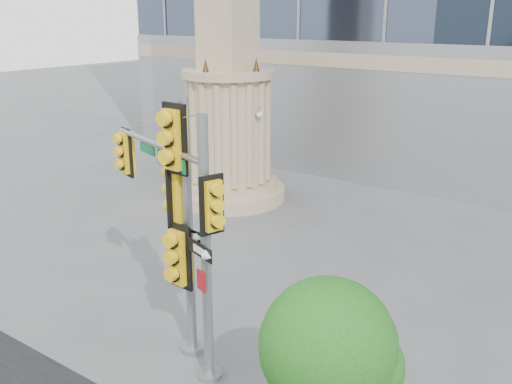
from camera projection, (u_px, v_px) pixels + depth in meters
The scene contains 5 objects.
ground at pixel (193, 351), 12.61m from camera, with size 120.00×120.00×0.00m, color #545456.
monument at pixel (228, 58), 21.24m from camera, with size 4.40×4.40×16.60m.
main_signal_pole at pixel (180, 209), 11.47m from camera, with size 4.07×1.73×5.45m.
secondary_signal_pole at pixel (181, 211), 11.59m from camera, with size 0.97×0.77×5.61m.
street_tree at pixel (330, 352), 8.67m from camera, with size 2.18×2.13×3.40m.
Camera 1 is at (7.50, -8.10, 7.18)m, focal length 40.00 mm.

